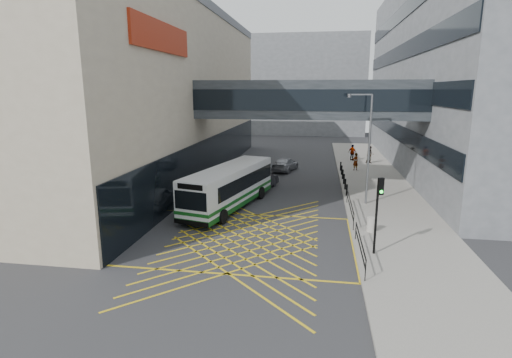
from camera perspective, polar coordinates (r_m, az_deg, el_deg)
The scene contains 18 objects.
ground at distance 22.92m, azimuth -1.59°, elevation -8.54°, with size 120.00×120.00×0.00m, color #333335.
building_whsmith at distance 43.02m, azimuth -22.11°, elevation 11.37°, with size 24.17×42.00×16.00m.
building_far at distance 81.22m, azimuth 4.95°, elevation 13.12°, with size 28.00×16.00×18.00m, color slate.
skybridge at distance 33.02m, azimuth 7.48°, elevation 11.19°, with size 20.00×4.10×3.00m.
pavement at distance 37.26m, azimuth 16.55°, elevation -0.60°, with size 6.00×54.00×0.16m, color gray.
box_junction at distance 22.92m, azimuth -1.59°, elevation -8.53°, with size 12.00×9.00×0.01m.
bus at distance 28.52m, azimuth -3.71°, elevation -0.97°, with size 4.80×10.77×2.95m.
car_white at distance 28.66m, azimuth -8.51°, elevation -2.75°, with size 1.90×4.64×1.48m, color silver.
car_dark at distance 33.84m, azimuth 0.67°, elevation -0.21°, with size 1.88×4.80×1.50m, color black.
car_silver at distance 41.69m, azimuth 4.15°, elevation 2.16°, with size 1.94×4.58×1.43m, color #92939A.
traffic_light at distance 20.51m, azimuth 17.06°, elevation -3.57°, with size 0.32×0.47×3.98m.
street_lamp at distance 29.40m, azimuth 15.55°, elevation 5.05°, with size 1.78×0.32×7.84m.
litter_bin at distance 24.42m, azimuth 16.12°, elevation -6.25°, with size 0.49×0.49×0.84m, color #ADA89E.
kerb_railings at distance 24.05m, azimuth 13.84°, elevation -5.66°, with size 0.05×12.54×1.00m.
bollards at distance 36.88m, azimuth 12.37°, elevation 0.35°, with size 0.14×10.14×0.90m.
pedestrian_a at distance 42.23m, azimuth 14.02°, elevation 2.42°, with size 0.71×0.51×1.78m, color gray.
pedestrian_b at distance 46.65m, azimuth 15.98°, elevation 3.33°, with size 0.94×0.55×1.92m, color gray.
pedestrian_c at distance 48.07m, azimuth 13.61°, elevation 3.69°, with size 1.10×0.53×1.85m, color gray.
Camera 1 is at (3.97, -21.00, 8.28)m, focal length 28.00 mm.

